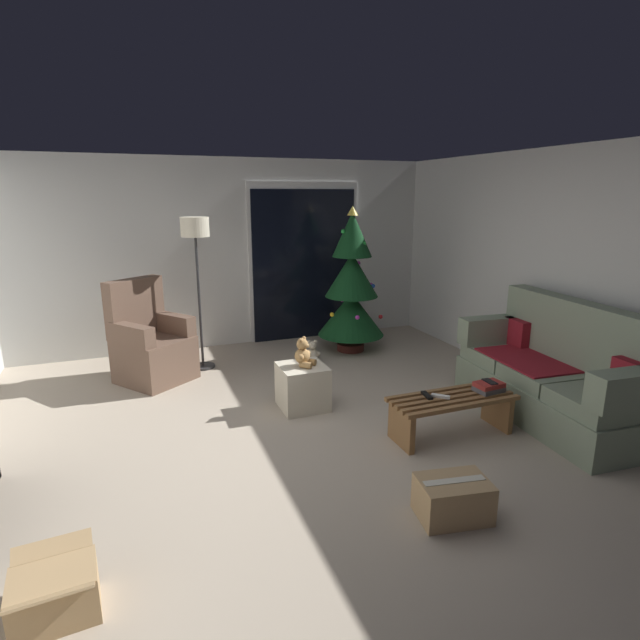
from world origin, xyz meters
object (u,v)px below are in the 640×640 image
at_px(christmas_tree, 351,288).
at_px(teddy_bear_honey, 303,354).
at_px(remote_black, 427,395).
at_px(cardboard_box_taped_mid_floor, 453,499).
at_px(armchair, 151,345).
at_px(cardboard_box_open_near_shelf, 55,595).
at_px(coffee_table, 452,409).
at_px(book_stack, 489,387).
at_px(ottoman, 303,387).
at_px(cell_phone, 490,381).
at_px(remote_white, 441,396).
at_px(floor_lamp, 196,242).
at_px(couch, 555,376).
at_px(teddy_bear_cream_by_tree, 312,353).

height_order(christmas_tree, teddy_bear_honey, christmas_tree).
distance_m(remote_black, cardboard_box_taped_mid_floor, 1.15).
relative_size(armchair, cardboard_box_open_near_shelf, 2.30).
relative_size(coffee_table, armchair, 0.97).
xyz_separation_m(teddy_bear_honey, cardboard_box_open_near_shelf, (-1.95, -1.92, -0.42)).
distance_m(book_stack, ottoman, 1.72).
distance_m(coffee_table, teddy_bear_honey, 1.45).
bearing_deg(remote_black, cell_phone, -0.86).
bearing_deg(ottoman, remote_white, -47.91).
bearing_deg(cell_phone, teddy_bear_honey, 147.10).
distance_m(remote_white, floor_lamp, 3.22).
distance_m(ottoman, teddy_bear_honey, 0.34).
relative_size(couch, cardboard_box_open_near_shelf, 4.06).
relative_size(couch, cardboard_box_taped_mid_floor, 4.03).
xyz_separation_m(christmas_tree, ottoman, (-1.20, -1.52, -0.63)).
relative_size(couch, teddy_bear_honey, 6.99).
relative_size(coffee_table, teddy_bear_cream_by_tree, 3.86).
relative_size(remote_white, cardboard_box_taped_mid_floor, 0.32).
distance_m(cell_phone, ottoman, 1.73).
distance_m(armchair, ottoman, 1.88).
bearing_deg(remote_white, armchair, -92.37).
relative_size(coffee_table, teddy_bear_honey, 3.86).
height_order(couch, teddy_bear_honey, couch).
bearing_deg(remote_black, teddy_bear_honey, 138.41).
bearing_deg(armchair, remote_black, -46.64).
bearing_deg(coffee_table, cell_phone, -1.44).
bearing_deg(cardboard_box_open_near_shelf, remote_black, 20.00).
relative_size(book_stack, teddy_bear_cream_by_tree, 0.88).
distance_m(floor_lamp, cardboard_box_taped_mid_floor, 3.91).
bearing_deg(ottoman, teddy_bear_honey, -45.11).
bearing_deg(ottoman, coffee_table, -45.11).
relative_size(remote_black, christmas_tree, 0.08).
bearing_deg(teddy_bear_cream_by_tree, teddy_bear_honey, -113.74).
relative_size(couch, cell_phone, 13.85).
relative_size(remote_black, teddy_bear_cream_by_tree, 0.55).
distance_m(remote_black, floor_lamp, 3.12).
xyz_separation_m(teddy_bear_cream_by_tree, cardboard_box_open_near_shelf, (-2.50, -3.16, 0.01)).
relative_size(christmas_tree, armchair, 1.67).
bearing_deg(floor_lamp, remote_white, -56.95).
bearing_deg(floor_lamp, remote_black, -57.89).
relative_size(cell_phone, teddy_bear_honey, 0.50).
distance_m(couch, remote_black, 1.33).
bearing_deg(cardboard_box_open_near_shelf, cardboard_box_taped_mid_floor, -0.81).
bearing_deg(armchair, floor_lamp, 19.83).
bearing_deg(cell_phone, book_stack, -144.98).
bearing_deg(cardboard_box_taped_mid_floor, remote_white, 60.54).
bearing_deg(floor_lamp, cardboard_box_open_near_shelf, -109.13).
relative_size(remote_white, armchair, 0.14).
bearing_deg(cell_phone, ottoman, 147.04).
height_order(remote_white, armchair, armchair).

